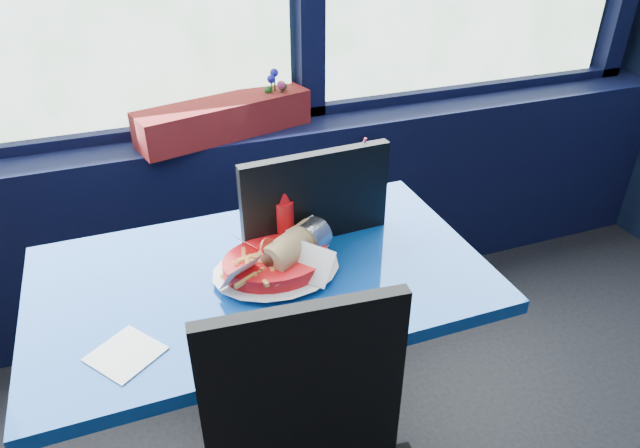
% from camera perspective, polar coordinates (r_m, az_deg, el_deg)
% --- Properties ---
extents(window_sill, '(5.00, 0.26, 0.80)m').
position_cam_1_polar(window_sill, '(2.44, -17.74, -1.30)').
color(window_sill, black).
rests_on(window_sill, ground).
extents(near_table, '(1.20, 0.70, 0.75)m').
position_cam_1_polar(near_table, '(1.66, -5.53, -9.92)').
color(near_table, black).
rests_on(near_table, ground).
extents(chair_near_back, '(0.48, 0.49, 1.02)m').
position_cam_1_polar(chair_near_back, '(1.87, -1.55, -3.46)').
color(chair_near_back, black).
rests_on(chair_near_back, ground).
extents(planter_box, '(0.70, 0.33, 0.14)m').
position_cam_1_polar(planter_box, '(2.24, -9.50, 10.42)').
color(planter_box, maroon).
rests_on(planter_box, window_sill).
extents(flower_vase, '(0.14, 0.14, 0.22)m').
position_cam_1_polar(flower_vase, '(2.31, -4.34, 11.41)').
color(flower_vase, silver).
rests_on(flower_vase, window_sill).
extents(food_basket, '(0.33, 0.33, 0.11)m').
position_cam_1_polar(food_basket, '(1.52, -4.21, -3.65)').
color(food_basket, red).
rests_on(food_basket, near_table).
extents(ketchup_bottle, '(0.05, 0.05, 0.20)m').
position_cam_1_polar(ketchup_bottle, '(1.59, -3.56, 0.30)').
color(ketchup_bottle, red).
rests_on(ketchup_bottle, near_table).
extents(soda_cup, '(0.08, 0.08, 0.28)m').
position_cam_1_polar(soda_cup, '(1.73, 3.15, 2.44)').
color(soda_cup, navy).
rests_on(soda_cup, near_table).
extents(napkin, '(0.19, 0.19, 0.00)m').
position_cam_1_polar(napkin, '(1.37, -18.86, -12.20)').
color(napkin, white).
rests_on(napkin, near_table).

